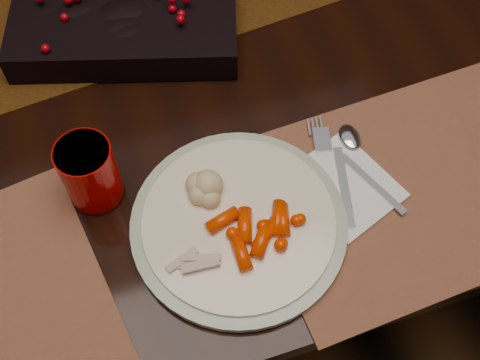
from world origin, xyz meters
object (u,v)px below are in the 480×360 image
object	(u,v)px
turkey_shreds	(187,259)
centerpiece	(124,23)
napkin	(345,185)
dining_table	(200,174)
red_cup	(90,172)
dinner_plate	(239,223)
mashed_potatoes	(198,187)
baby_carrots	(255,236)
placemat_main	(411,187)

from	to	relation	value
turkey_shreds	centerpiece	bearing A→B (deg)	88.31
centerpiece	napkin	bearing A→B (deg)	-58.00
dining_table	red_cup	bearing A→B (deg)	-132.95
dinner_plate	mashed_potatoes	bearing A→B (deg)	125.05
dinner_plate	baby_carrots	world-z (taller)	baby_carrots
centerpiece	mashed_potatoes	xyz separation A→B (m)	(0.03, -0.33, -0.00)
dining_table	baby_carrots	size ratio (longest dim) A/B	16.21
baby_carrots	napkin	bearing A→B (deg)	16.51
dining_table	red_cup	size ratio (longest dim) A/B	17.21
dining_table	baby_carrots	xyz separation A→B (m)	(-0.00, -0.35, 0.40)
baby_carrots	turkey_shreds	size ratio (longest dim) A/B	1.49
baby_carrots	napkin	world-z (taller)	baby_carrots
dinner_plate	red_cup	distance (m)	0.21
dining_table	mashed_potatoes	world-z (taller)	mashed_potatoes
mashed_potatoes	red_cup	bearing A→B (deg)	156.93
centerpiece	napkin	size ratio (longest dim) A/B	2.58
dinner_plate	napkin	world-z (taller)	dinner_plate
baby_carrots	turkey_shreds	distance (m)	0.09
placemat_main	napkin	size ratio (longest dim) A/B	3.16
dinner_plate	baby_carrots	distance (m)	0.04
dining_table	dinner_plate	size ratio (longest dim) A/B	6.02
dining_table	baby_carrots	bearing A→B (deg)	-90.21
placemat_main	mashed_potatoes	world-z (taller)	mashed_potatoes
dining_table	turkey_shreds	xyz separation A→B (m)	(-0.10, -0.35, 0.40)
napkin	red_cup	distance (m)	0.36
placemat_main	dinner_plate	size ratio (longest dim) A/B	1.49
mashed_potatoes	red_cup	size ratio (longest dim) A/B	0.69
dinner_plate	turkey_shreds	world-z (taller)	turkey_shreds
dinner_plate	turkey_shreds	xyz separation A→B (m)	(-0.08, -0.04, 0.02)
centerpiece	baby_carrots	size ratio (longest dim) A/B	3.28
turkey_shreds	dinner_plate	bearing A→B (deg)	23.25
mashed_potatoes	turkey_shreds	xyz separation A→B (m)	(-0.04, -0.09, -0.01)
dinner_plate	baby_carrots	bearing A→B (deg)	-69.20
napkin	red_cup	size ratio (longest dim) A/B	1.35
dinner_plate	dining_table	bearing A→B (deg)	87.60
turkey_shreds	napkin	size ratio (longest dim) A/B	0.53
napkin	centerpiece	bearing A→B (deg)	101.43
placemat_main	red_cup	bearing A→B (deg)	159.64
placemat_main	baby_carrots	xyz separation A→B (m)	(-0.24, -0.01, 0.03)
mashed_potatoes	napkin	xyz separation A→B (m)	(0.20, -0.04, -0.03)
placemat_main	napkin	distance (m)	0.10
baby_carrots	placemat_main	bearing A→B (deg)	3.32
placemat_main	turkey_shreds	world-z (taller)	turkey_shreds
centerpiece	mashed_potatoes	distance (m)	0.33
dining_table	red_cup	xyz separation A→B (m)	(-0.19, -0.20, 0.43)
turkey_shreds	red_cup	xyz separation A→B (m)	(-0.09, 0.15, 0.03)
placemat_main	red_cup	distance (m)	0.45
placemat_main	mashed_potatoes	bearing A→B (deg)	162.49
dinner_plate	baby_carrots	xyz separation A→B (m)	(0.01, -0.03, 0.02)
dinner_plate	mashed_potatoes	world-z (taller)	mashed_potatoes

